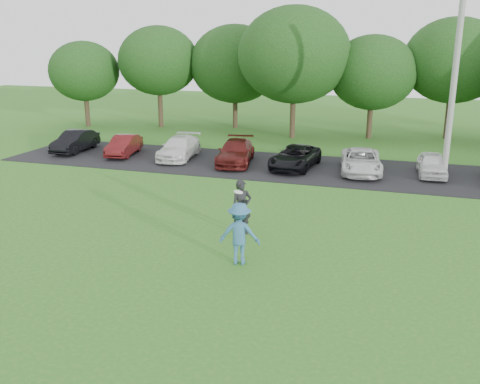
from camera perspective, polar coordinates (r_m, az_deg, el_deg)
name	(u,v)px	position (r m, az deg, el deg)	size (l,w,h in m)	color
ground	(205,264)	(16.34, -3.74, -7.67)	(100.00, 100.00, 0.00)	#2A6A1E
parking_lot	(295,167)	(28.23, 5.84, 2.62)	(32.00, 6.50, 0.03)	black
utility_pole	(454,82)	(26.82, 21.86, 10.82)	(0.28, 0.28, 9.23)	gray
frisbee_player	(239,233)	(16.00, -0.06, -4.45)	(1.33, 0.89, 2.29)	#32678D
camera_bystander	(242,207)	(18.39, 0.17, -1.64)	(0.84, 0.78, 1.93)	black
parked_cars	(307,157)	(27.91, 7.20, 3.72)	(28.58, 4.82, 1.25)	black
tree_row	(350,64)	(36.91, 11.65, 13.25)	(42.39, 9.85, 8.64)	#38281C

